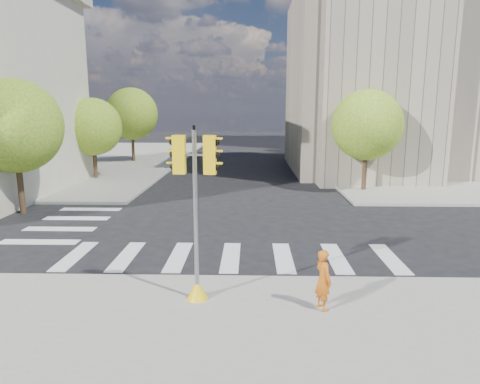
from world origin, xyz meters
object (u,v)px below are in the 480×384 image
lamp_near (359,115)px  lamp_far (325,113)px  photographer (323,280)px  traffic_signal (196,229)px

lamp_near → lamp_far: same height
lamp_near → photographer: 21.19m
lamp_near → traffic_signal: bearing=-114.2°
traffic_signal → lamp_far: bearing=79.4°
lamp_far → photographer: bearing=-99.4°
photographer → traffic_signal: bearing=57.1°
traffic_signal → photographer: size_ratio=2.94×
lamp_near → lamp_far: 14.00m
lamp_near → traffic_signal: (-8.80, -19.60, -2.54)m
lamp_near → photographer: size_ratio=5.35×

